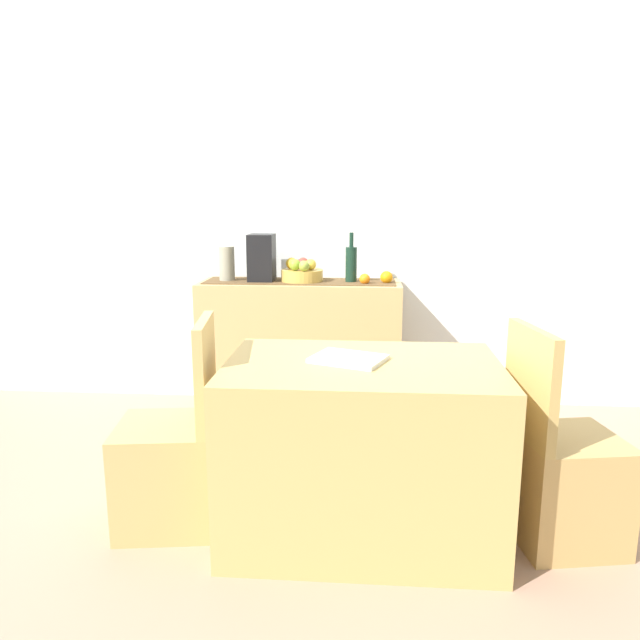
{
  "coord_description": "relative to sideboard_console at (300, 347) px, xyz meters",
  "views": [
    {
      "loc": [
        0.2,
        -2.84,
        1.4
      ],
      "look_at": [
        -0.05,
        0.36,
        0.73
      ],
      "focal_mm": 33.63,
      "sensor_mm": 36.0,
      "label": 1
    }
  ],
  "objects": [
    {
      "name": "apple_left",
      "position": [
        0.07,
        -0.02,
        0.54
      ],
      "size": [
        0.07,
        0.07,
        0.07
      ],
      "primitive_type": "sphere",
      "color": "gold",
      "rests_on": "fruit_bowl"
    },
    {
      "name": "room_wall_rear",
      "position": [
        0.22,
        0.26,
        0.92
      ],
      "size": [
        6.4,
        0.06,
        2.7
      ],
      "primitive_type": "cube",
      "color": "silver",
      "rests_on": "ground"
    },
    {
      "name": "apple_upper",
      "position": [
        0.02,
        0.05,
        0.54
      ],
      "size": [
        0.07,
        0.07,
        0.07
      ],
      "primitive_type": "sphere",
      "color": "#BC382E",
      "rests_on": "fruit_bowl"
    },
    {
      "name": "chair_near_window",
      "position": [
        -0.4,
        -1.43,
        -0.16
      ],
      "size": [
        0.45,
        0.45,
        0.9
      ],
      "color": "tan",
      "rests_on": "ground"
    },
    {
      "name": "apple_center",
      "position": [
        -0.06,
        0.02,
        0.54
      ],
      "size": [
        0.07,
        0.07,
        0.07
      ],
      "primitive_type": "sphere",
      "color": "gold",
      "rests_on": "fruit_bowl"
    },
    {
      "name": "ceramic_vase",
      "position": [
        -0.47,
        0.0,
        0.54
      ],
      "size": [
        0.1,
        0.1,
        0.22
      ],
      "primitive_type": "cylinder",
      "color": "#9B9882",
      "rests_on": "sideboard_console"
    },
    {
      "name": "ground_plane",
      "position": [
        0.22,
        -0.92,
        -0.44
      ],
      "size": [
        6.4,
        6.4,
        0.02
      ],
      "primitive_type": "cube",
      "color": "tan",
      "rests_on": "ground"
    },
    {
      "name": "orange_loose_mid",
      "position": [
        0.55,
        -0.03,
        0.47
      ],
      "size": [
        0.08,
        0.08,
        0.08
      ],
      "primitive_type": "sphere",
      "color": "orange",
      "rests_on": "sideboard_console"
    },
    {
      "name": "coffee_maker",
      "position": [
        -0.24,
        0.0,
        0.58
      ],
      "size": [
        0.16,
        0.18,
        0.3
      ],
      "primitive_type": "cube",
      "color": "black",
      "rests_on": "sideboard_console"
    },
    {
      "name": "dining_table",
      "position": [
        0.41,
        -1.43,
        -0.06
      ],
      "size": [
        1.11,
        0.73,
        0.74
      ],
      "primitive_type": "cube",
      "color": "tan",
      "rests_on": "ground"
    },
    {
      "name": "chair_by_corner",
      "position": [
        1.23,
        -1.44,
        -0.16
      ],
      "size": [
        0.46,
        0.46,
        0.9
      ],
      "color": "tan",
      "rests_on": "ground"
    },
    {
      "name": "open_book",
      "position": [
        0.35,
        -1.41,
        0.32
      ],
      "size": [
        0.34,
        0.3,
        0.02
      ],
      "primitive_type": "cube",
      "rotation": [
        0.0,
        0.0,
        -0.37
      ],
      "color": "white",
      "rests_on": "dining_table"
    },
    {
      "name": "orange_loose_near_bowl",
      "position": [
        0.41,
        -0.07,
        0.46
      ],
      "size": [
        0.07,
        0.07,
        0.07
      ],
      "primitive_type": "sphere",
      "color": "orange",
      "rests_on": "sideboard_console"
    },
    {
      "name": "apple_front",
      "position": [
        0.04,
        -0.09,
        0.54
      ],
      "size": [
        0.07,
        0.07,
        0.07
      ],
      "primitive_type": "sphere",
      "color": "#8DA43B",
      "rests_on": "fruit_bowl"
    },
    {
      "name": "apple_right",
      "position": [
        -0.02,
        -0.05,
        0.54
      ],
      "size": [
        0.07,
        0.07,
        0.07
      ],
      "primitive_type": "sphere",
      "color": "#88AB30",
      "rests_on": "fruit_bowl"
    },
    {
      "name": "table_runner",
      "position": [
        0.0,
        0.0,
        0.43
      ],
      "size": [
        1.2,
        0.32,
        0.01
      ],
      "primitive_type": "cube",
      "color": "brown",
      "rests_on": "sideboard_console"
    },
    {
      "name": "fruit_bowl",
      "position": [
        0.01,
        0.0,
        0.47
      ],
      "size": [
        0.27,
        0.27,
        0.07
      ],
      "primitive_type": "cylinder",
      "color": "gold",
      "rests_on": "table_runner"
    },
    {
      "name": "wine_bottle",
      "position": [
        0.32,
        0.0,
        0.55
      ],
      "size": [
        0.07,
        0.07,
        0.31
      ],
      "color": "#163224",
      "rests_on": "sideboard_console"
    },
    {
      "name": "sideboard_console",
      "position": [
        0.0,
        0.0,
        0.0
      ],
      "size": [
        1.28,
        0.42,
        0.86
      ],
      "primitive_type": "cube",
      "color": "tan",
      "rests_on": "ground"
    }
  ]
}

